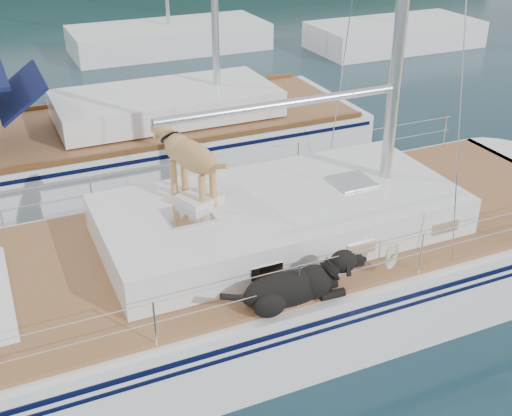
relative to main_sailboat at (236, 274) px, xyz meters
name	(u,v)px	position (x,y,z in m)	size (l,w,h in m)	color
ground	(232,312)	(-0.09, 0.00, -0.68)	(120.00, 120.00, 0.00)	black
main_sailboat	(236,274)	(0.00, 0.00, 0.00)	(12.00, 3.84, 14.01)	white
neighbor_sailboat	(121,145)	(-0.33, 5.83, -0.06)	(11.00, 3.50, 13.30)	white
bg_boat_center	(169,38)	(3.91, 16.00, -0.23)	(7.20, 3.00, 11.65)	white
bg_boat_east	(394,35)	(11.91, 13.00, -0.23)	(6.40, 3.00, 11.65)	white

